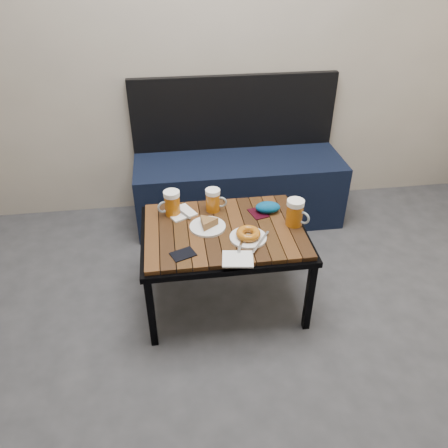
{
  "coord_description": "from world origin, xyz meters",
  "views": [
    {
      "loc": [
        -0.43,
        -0.88,
        1.72
      ],
      "look_at": [
        -0.17,
        0.92,
        0.5
      ],
      "focal_mm": 35.0,
      "sensor_mm": 36.0,
      "label": 1
    }
  ],
  "objects": [
    {
      "name": "knit_pouch",
      "position": [
        0.08,
        1.05,
        0.5
      ],
      "size": [
        0.14,
        0.1,
        0.06
      ],
      "primitive_type": "ellipsoid",
      "rotation": [
        0.0,
        0.0,
        -0.07
      ],
      "color": "navy",
      "rests_on": "cafe_table"
    },
    {
      "name": "bench",
      "position": [
        0.04,
        1.76,
        0.27
      ],
      "size": [
        1.4,
        0.5,
        0.95
      ],
      "color": "black",
      "rests_on": "ground"
    },
    {
      "name": "cafe_table",
      "position": [
        -0.17,
        0.92,
        0.43
      ],
      "size": [
        0.84,
        0.62,
        0.47
      ],
      "color": "black",
      "rests_on": "ground"
    },
    {
      "name": "plate_pie",
      "position": [
        -0.26,
        0.94,
        0.49
      ],
      "size": [
        0.18,
        0.18,
        0.05
      ],
      "color": "white",
      "rests_on": "cafe_table"
    },
    {
      "name": "beer_mug_left",
      "position": [
        -0.43,
        1.1,
        0.54
      ],
      "size": [
        0.13,
        0.1,
        0.14
      ],
      "rotation": [
        0.0,
        0.0,
        3.45
      ],
      "color": "#AF5A0E",
      "rests_on": "cafe_table"
    },
    {
      "name": "plate_bagel",
      "position": [
        -0.07,
        0.82,
        0.49
      ],
      "size": [
        0.2,
        0.22,
        0.05
      ],
      "color": "white",
      "rests_on": "cafe_table"
    },
    {
      "name": "napkin_right",
      "position": [
        -0.15,
        0.66,
        0.48
      ],
      "size": [
        0.16,
        0.14,
        0.01
      ],
      "rotation": [
        0.0,
        0.0,
        -0.15
      ],
      "color": "white",
      "rests_on": "cafe_table"
    },
    {
      "name": "passport_navy",
      "position": [
        -0.39,
        0.74,
        0.47
      ],
      "size": [
        0.13,
        0.11,
        0.01
      ],
      "primitive_type": "cube",
      "rotation": [
        0.0,
        0.0,
        -1.19
      ],
      "color": "black",
      "rests_on": "cafe_table"
    },
    {
      "name": "napkin_left",
      "position": [
        -0.38,
        1.1,
        0.48
      ],
      "size": [
        0.18,
        0.18,
        0.01
      ],
      "rotation": [
        0.0,
        0.0,
        0.46
      ],
      "color": "white",
      "rests_on": "cafe_table"
    },
    {
      "name": "beer_mug_right",
      "position": [
        0.19,
        0.91,
        0.54
      ],
      "size": [
        0.13,
        0.12,
        0.14
      ],
      "rotation": [
        0.0,
        0.0,
        -0.76
      ],
      "color": "#AF5A0E",
      "rests_on": "cafe_table"
    },
    {
      "name": "beer_mug_centre",
      "position": [
        -0.21,
        1.1,
        0.54
      ],
      "size": [
        0.12,
        0.09,
        0.13
      ],
      "rotation": [
        0.0,
        0.0,
        -0.17
      ],
      "color": "#AF5A0E",
      "rests_on": "cafe_table"
    },
    {
      "name": "passport_burgundy",
      "position": [
        0.03,
        1.04,
        0.47
      ],
      "size": [
        0.11,
        0.13,
        0.01
      ],
      "primitive_type": "cube",
      "rotation": [
        0.0,
        0.0,
        0.27
      ],
      "color": "black",
      "rests_on": "cafe_table"
    }
  ]
}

